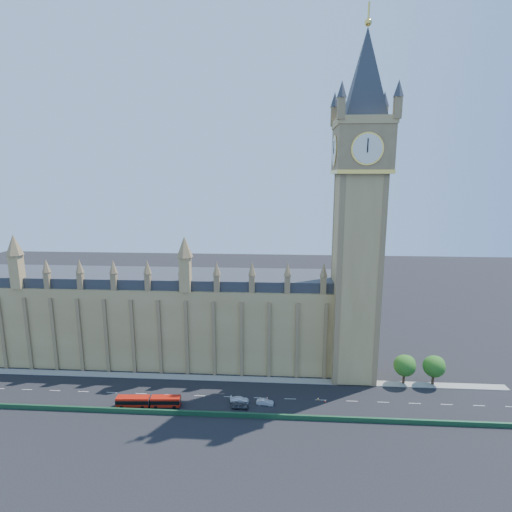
# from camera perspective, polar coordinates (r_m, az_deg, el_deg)

# --- Properties ---
(ground) EXTENTS (400.00, 400.00, 0.00)m
(ground) POSITION_cam_1_polar(r_m,az_deg,el_deg) (112.83, -5.92, -19.30)
(ground) COLOR black
(ground) RESTS_ON ground
(palace_westminster) EXTENTS (120.00, 20.00, 28.00)m
(palace_westminster) POSITION_cam_1_polar(r_m,az_deg,el_deg) (132.39, -15.27, -8.30)
(palace_westminster) COLOR #A1834E
(palace_westminster) RESTS_ON ground
(elizabeth_tower) EXTENTS (20.59, 20.59, 105.00)m
(elizabeth_tower) POSITION_cam_1_polar(r_m,az_deg,el_deg) (111.73, 14.64, 9.51)
(elizabeth_tower) COLOR #A1834E
(elizabeth_tower) RESTS_ON ground
(bridge_parapet) EXTENTS (160.00, 0.60, 1.20)m
(bridge_parapet) POSITION_cam_1_polar(r_m,az_deg,el_deg) (104.98, -6.81, -21.48)
(bridge_parapet) COLOR #1E4C2D
(bridge_parapet) RESTS_ON ground
(kerb_north) EXTENTS (160.00, 3.00, 0.16)m
(kerb_north) POSITION_cam_1_polar(r_m,az_deg,el_deg) (120.96, -5.14, -17.00)
(kerb_north) COLOR gray
(kerb_north) RESTS_ON ground
(tree_east_near) EXTENTS (6.00, 6.00, 8.50)m
(tree_east_near) POSITION_cam_1_polar(r_m,az_deg,el_deg) (122.77, 20.57, -14.37)
(tree_east_near) COLOR #382619
(tree_east_near) RESTS_ON ground
(tree_east_far) EXTENTS (6.00, 6.00, 8.50)m
(tree_east_far) POSITION_cam_1_polar(r_m,az_deg,el_deg) (125.28, 24.18, -14.12)
(tree_east_far) COLOR #382619
(tree_east_far) RESTS_ON ground
(red_bus) EXTENTS (16.22, 3.45, 2.74)m
(red_bus) POSITION_cam_1_polar(r_m,az_deg,el_deg) (110.72, -15.11, -19.43)
(red_bus) COLOR #B1170B
(red_bus) RESTS_ON ground
(car_grey) EXTENTS (4.46, 1.89, 1.50)m
(car_grey) POSITION_cam_1_polar(r_m,az_deg,el_deg) (107.06, -2.32, -20.60)
(car_grey) COLOR #3B3D42
(car_grey) RESTS_ON ground
(car_silver) EXTENTS (4.52, 2.04, 1.44)m
(car_silver) POSITION_cam_1_polar(r_m,az_deg,el_deg) (108.52, 1.29, -20.14)
(car_silver) COLOR #ABAEB3
(car_silver) RESTS_ON ground
(car_white) EXTENTS (4.91, 2.00, 1.42)m
(car_white) POSITION_cam_1_polar(r_m,az_deg,el_deg) (109.57, -2.36, -19.81)
(car_white) COLOR white
(car_white) RESTS_ON ground
(cone_a) EXTENTS (0.50, 0.50, 0.76)m
(cone_a) POSITION_cam_1_polar(r_m,az_deg,el_deg) (109.04, 1.57, -20.18)
(cone_a) COLOR black
(cone_a) RESTS_ON ground
(cone_b) EXTENTS (0.49, 0.49, 0.69)m
(cone_b) POSITION_cam_1_polar(r_m,az_deg,el_deg) (111.17, 9.84, -19.71)
(cone_b) COLOR black
(cone_b) RESTS_ON ground
(cone_c) EXTENTS (0.47, 0.47, 0.62)m
(cone_c) POSITION_cam_1_polar(r_m,az_deg,el_deg) (111.00, 1.62, -19.61)
(cone_c) COLOR black
(cone_c) RESTS_ON ground
(cone_d) EXTENTS (0.55, 0.55, 0.71)m
(cone_d) POSITION_cam_1_polar(r_m,az_deg,el_deg) (111.72, 8.87, -19.50)
(cone_d) COLOR black
(cone_d) RESTS_ON ground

